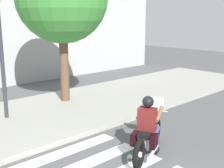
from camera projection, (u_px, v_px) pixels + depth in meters
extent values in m
cube|color=gray|center=(10.00, 124.00, 8.55)|extent=(24.00, 4.40, 0.15)
cube|color=white|center=(87.00, 164.00, 6.31)|extent=(2.80, 0.40, 0.01)
cube|color=white|center=(66.00, 152.00, 6.89)|extent=(2.80, 0.40, 0.01)
torus|color=black|center=(156.00, 130.00, 7.38)|extent=(0.64, 0.38, 0.65)
cylinder|color=silver|center=(156.00, 130.00, 7.38)|extent=(0.15, 0.14, 0.12)
torus|color=black|center=(139.00, 154.00, 6.04)|extent=(0.64, 0.38, 0.65)
cylinder|color=silver|center=(139.00, 154.00, 6.04)|extent=(0.15, 0.14, 0.12)
cube|color=silver|center=(148.00, 135.00, 6.68)|extent=(0.86, 0.60, 0.28)
ellipsoid|color=black|center=(151.00, 124.00, 6.82)|extent=(0.59, 0.47, 0.22)
cube|color=black|center=(146.00, 132.00, 6.46)|extent=(0.63, 0.49, 0.10)
cube|color=black|center=(135.00, 138.00, 6.42)|extent=(0.34, 0.24, 0.28)
cube|color=black|center=(154.00, 141.00, 6.26)|extent=(0.34, 0.24, 0.28)
cylinder|color=silver|center=(155.00, 110.00, 7.12)|extent=(0.29, 0.58, 0.03)
sphere|color=white|center=(157.00, 116.00, 7.34)|extent=(0.18, 0.18, 0.18)
cube|color=silver|center=(156.00, 103.00, 7.11)|extent=(0.20, 0.38, 0.32)
cylinder|color=silver|center=(153.00, 152.00, 6.45)|extent=(0.70, 0.38, 0.08)
cube|color=#591919|center=(147.00, 119.00, 6.45)|extent=(0.40, 0.47, 0.52)
sphere|color=black|center=(148.00, 102.00, 6.39)|extent=(0.26, 0.26, 0.26)
cylinder|color=brown|center=(141.00, 112.00, 6.72)|extent=(0.51, 0.30, 0.26)
cylinder|color=brown|center=(159.00, 114.00, 6.56)|extent=(0.51, 0.30, 0.26)
cylinder|color=navy|center=(142.00, 131.00, 6.72)|extent=(0.46, 0.31, 0.24)
cylinder|color=navy|center=(143.00, 141.00, 6.90)|extent=(0.11, 0.11, 0.48)
cube|color=black|center=(143.00, 148.00, 6.98)|extent=(0.26, 0.19, 0.08)
cylinder|color=navy|center=(155.00, 133.00, 6.60)|extent=(0.46, 0.31, 0.24)
cylinder|color=navy|center=(156.00, 144.00, 6.78)|extent=(0.11, 0.11, 0.48)
cube|color=black|center=(156.00, 151.00, 6.86)|extent=(0.26, 0.19, 0.08)
cylinder|color=#2D2D33|center=(2.00, 65.00, 8.51)|extent=(0.12, 0.12, 3.60)
cylinder|color=brown|center=(64.00, 68.00, 10.50)|extent=(0.32, 0.32, 2.74)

